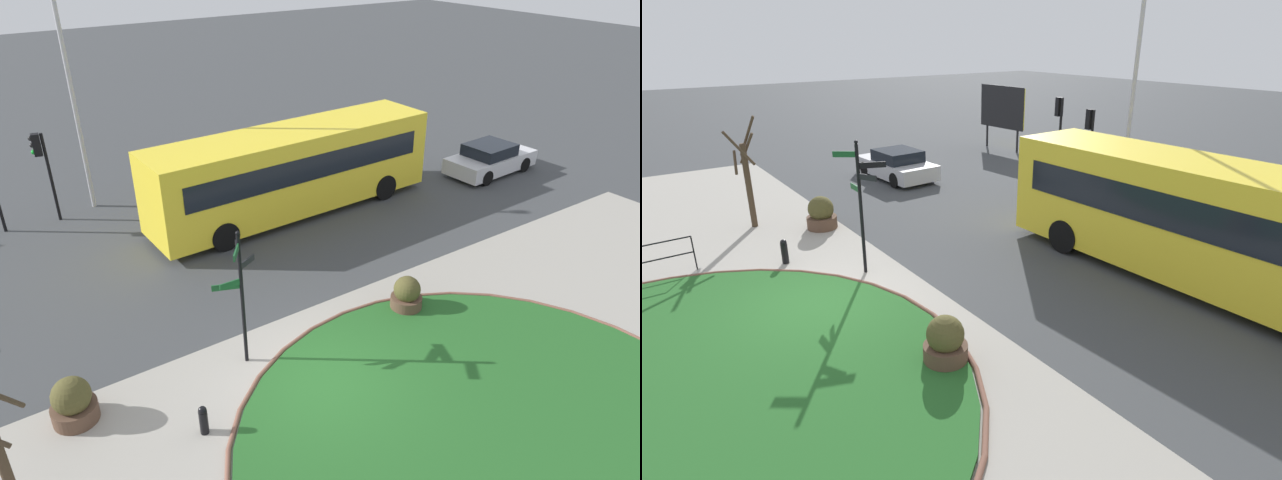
{
  "view_description": "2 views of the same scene",
  "coord_description": "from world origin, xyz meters",
  "views": [
    {
      "loc": [
        -5.99,
        -8.71,
        9.5
      ],
      "look_at": [
        1.55,
        2.33,
        2.34
      ],
      "focal_mm": 32.87,
      "sensor_mm": 36.0,
      "label": 1
    },
    {
      "loc": [
        10.87,
        -3.57,
        6.08
      ],
      "look_at": [
        2.12,
        2.67,
        1.77
      ],
      "focal_mm": 29.08,
      "sensor_mm": 36.0,
      "label": 2
    }
  ],
  "objects": [
    {
      "name": "street_tree_bare",
      "position": [
        -6.53,
        0.26,
        1.73
      ],
      "size": [
        1.12,
        1.12,
        3.66
      ],
      "color": "#423323",
      "rests_on": "ground"
    },
    {
      "name": "bollard_foreground",
      "position": [
        -2.92,
        0.13,
        0.38
      ],
      "size": [
        0.19,
        0.19,
        0.74
      ],
      "color": "black",
      "rests_on": "ground"
    },
    {
      "name": "signpost_directional",
      "position": [
        -1.1,
        1.75,
        2.13
      ],
      "size": [
        1.14,
        1.17,
        3.62
      ],
      "color": "black",
      "rests_on": "ground"
    },
    {
      "name": "planter_near_signpost",
      "position": [
        -5.07,
        2.06,
        0.49
      ],
      "size": [
        0.99,
        0.99,
        1.11
      ],
      "color": "brown",
      "rests_on": "ground"
    },
    {
      "name": "car_near_lane",
      "position": [
        -9.28,
        7.22,
        0.61
      ],
      "size": [
        4.24,
        2.12,
        1.3
      ],
      "rotation": [
        0.0,
        0.0,
        3.19
      ],
      "color": "#B7B7BC",
      "rests_on": "ground"
    },
    {
      "name": "sidewalk_paving",
      "position": [
        0.0,
        -1.63,
        0.01
      ],
      "size": [
        32.0,
        8.73,
        0.02
      ],
      "primitive_type": "cube",
      "color": "#9E998E",
      "rests_on": "ground"
    },
    {
      "name": "billboard_left",
      "position": [
        -11.45,
        15.08,
        2.24
      ],
      "size": [
        3.24,
        0.45,
        3.44
      ],
      "rotation": [
        0.0,
        0.0,
        0.1
      ],
      "color": "black",
      "rests_on": "ground"
    },
    {
      "name": "planter_kerbside",
      "position": [
        3.67,
        1.17,
        0.47
      ],
      "size": [
        0.88,
        0.88,
        1.04
      ],
      "color": "brown",
      "rests_on": "ground"
    },
    {
      "name": "traffic_light_far",
      "position": [
        -3.12,
        12.7,
        2.42
      ],
      "size": [
        0.49,
        0.31,
        3.28
      ],
      "rotation": [
        0.0,
        0.0,
        2.94
      ],
      "color": "black",
      "rests_on": "ground"
    },
    {
      "name": "grass_kerb_ring",
      "position": [
        2.04,
        -3.81,
        0.06
      ],
      "size": [
        11.6,
        11.6,
        0.11
      ],
      "primitive_type": "torus",
      "color": "brown",
      "rests_on": "ground"
    },
    {
      "name": "ground",
      "position": [
        0.0,
        0.0,
        0.0
      ],
      "size": [
        120.0,
        120.0,
        0.0
      ],
      "primitive_type": "plane",
      "color": "#3D3F42"
    },
    {
      "name": "grass_island",
      "position": [
        2.04,
        -3.81,
        0.05
      ],
      "size": [
        11.29,
        11.29,
        0.1
      ],
      "primitive_type": "cylinder",
      "color": "#235B23",
      "rests_on": "ground"
    },
    {
      "name": "traffic_light_near",
      "position": [
        -4.94,
        12.8,
        2.62
      ],
      "size": [
        0.48,
        0.32,
        3.57
      ],
      "rotation": [
        0.0,
        0.0,
        2.89
      ],
      "color": "black",
      "rests_on": "ground"
    },
    {
      "name": "bus_yellow",
      "position": [
        4.51,
        8.41,
        1.7
      ],
      "size": [
        11.06,
        2.82,
        3.16
      ],
      "rotation": [
        0.0,
        0.0,
        0.03
      ],
      "color": "yellow",
      "rests_on": "ground"
    },
    {
      "name": "lamppost_tall",
      "position": [
        -1.61,
        13.15,
        5.06
      ],
      "size": [
        0.32,
        0.32,
        9.52
      ],
      "color": "#B7B7BC",
      "rests_on": "ground"
    }
  ]
}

